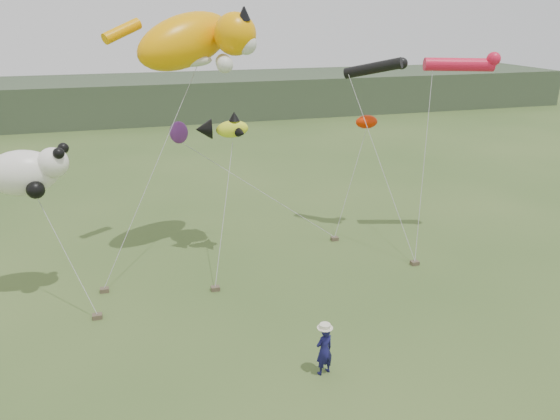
# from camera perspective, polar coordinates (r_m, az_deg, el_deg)

# --- Properties ---
(ground) EXTENTS (120.00, 120.00, 0.00)m
(ground) POSITION_cam_1_polar(r_m,az_deg,el_deg) (18.86, 2.51, -13.85)
(ground) COLOR #385123
(ground) RESTS_ON ground
(headland) EXTENTS (90.00, 13.00, 4.00)m
(headland) POSITION_cam_1_polar(r_m,az_deg,el_deg) (60.14, -14.34, 11.18)
(headland) COLOR #2D3D28
(headland) RESTS_ON ground
(festival_attendant) EXTENTS (0.69, 0.55, 1.64)m
(festival_attendant) POSITION_cam_1_polar(r_m,az_deg,el_deg) (17.16, 4.65, -14.40)
(festival_attendant) COLOR #141348
(festival_attendant) RESTS_ON ground
(sandbag_anchors) EXTENTS (13.68, 4.63, 0.17)m
(sandbag_anchors) POSITION_cam_1_polar(r_m,az_deg,el_deg) (23.01, -3.82, -6.95)
(sandbag_anchors) COLOR brown
(sandbag_anchors) RESTS_ON ground
(cat_kite) EXTENTS (6.18, 4.26, 3.19)m
(cat_kite) POSITION_cam_1_polar(r_m,az_deg,el_deg) (23.87, -8.75, 17.13)
(cat_kite) COLOR #F59E00
(cat_kite) RESTS_ON ground
(fish_kite) EXTENTS (2.28, 1.53, 1.17)m
(fish_kite) POSITION_cam_1_polar(r_m,az_deg,el_deg) (23.48, -6.10, 8.48)
(fish_kite) COLOR yellow
(fish_kite) RESTS_ON ground
(tube_kites) EXTENTS (6.44, 3.52, 1.33)m
(tube_kites) POSITION_cam_1_polar(r_m,az_deg,el_deg) (26.68, 15.42, 14.39)
(tube_kites) COLOR black
(tube_kites) RESTS_ON ground
(panda_kite) EXTENTS (2.96, 1.92, 1.84)m
(panda_kite) POSITION_cam_1_polar(r_m,az_deg,el_deg) (22.08, -24.88, 3.65)
(panda_kite) COLOR white
(panda_kite) RESTS_ON ground
(misc_kites) EXTENTS (9.86, 1.91, 1.11)m
(misc_kites) POSITION_cam_1_polar(r_m,az_deg,el_deg) (26.08, -1.08, 8.64)
(misc_kites) COLOR red
(misc_kites) RESTS_ON ground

